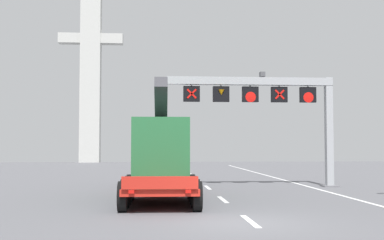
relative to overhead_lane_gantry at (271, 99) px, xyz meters
name	(u,v)px	position (x,y,z in m)	size (l,w,h in m)	color
ground	(242,223)	(-4.06, -12.96, -5.07)	(112.00, 112.00, 0.00)	#5B5B60
lane_markings	(202,183)	(-3.74, 3.00, -5.06)	(0.20, 46.53, 0.01)	silver
edge_line_right	(314,188)	(2.14, -0.96, -5.06)	(0.20, 63.00, 0.01)	silver
overhead_lane_gantry	(271,99)	(0.00, 0.00, 0.00)	(9.92, 0.90, 6.64)	#9EA0A5
heavy_haul_truck_red	(161,153)	(-6.39, -2.81, -3.08)	(3.24, 14.11, 5.30)	red
bridge_pylon_distant	(91,60)	(-15.75, 42.54, 9.40)	(9.00, 2.00, 28.17)	#B7B7B2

